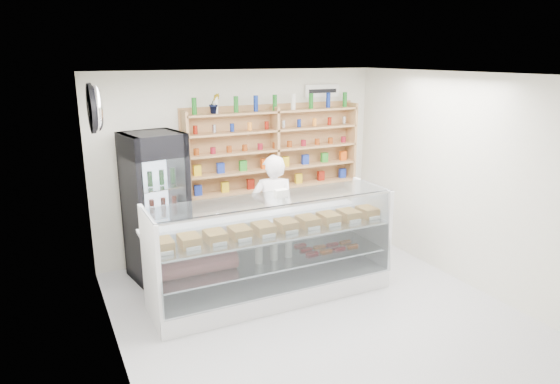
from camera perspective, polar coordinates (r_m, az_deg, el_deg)
room at (r=5.52m, az=5.23°, el=-1.53°), size 5.00×5.00×5.00m
display_counter at (r=6.42m, az=-0.97°, el=-8.88°), size 3.06×0.91×1.33m
shop_worker at (r=7.07m, az=-0.79°, el=-2.41°), size 0.72×0.59×1.68m
drinks_cooler at (r=6.95m, az=-13.97°, el=-1.66°), size 0.84×0.83×2.03m
wall_shelving at (r=7.71m, az=-0.58°, el=4.86°), size 2.84×0.28×1.33m
potted_plant at (r=7.25m, az=-7.50°, el=10.01°), size 0.16×0.13×0.29m
security_mirror at (r=5.76m, az=-20.29°, el=8.96°), size 0.15×0.50×0.50m
wall_sign at (r=8.14m, az=4.84°, el=11.44°), size 0.62×0.03×0.20m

